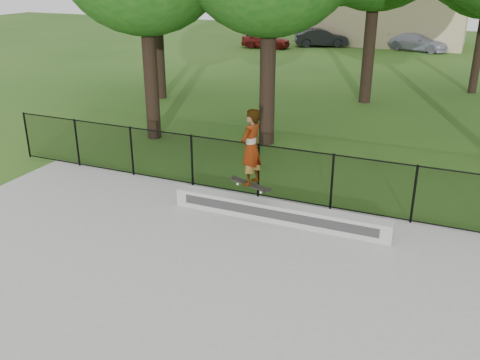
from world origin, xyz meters
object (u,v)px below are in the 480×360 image
(grind_ledge, at_px, (279,212))
(car_c, at_px, (418,42))
(skater_airborne, at_px, (251,148))
(car_b, at_px, (321,38))
(car_a, at_px, (266,40))

(grind_ledge, height_order, car_c, car_c)
(car_c, xyz_separation_m, skater_airborne, (-0.59, -30.61, 1.26))
(grind_ledge, distance_m, skater_airborne, 1.75)
(grind_ledge, bearing_deg, car_c, 90.17)
(grind_ledge, xyz_separation_m, skater_airborne, (-0.68, -0.16, 1.61))
(car_b, relative_size, car_c, 0.91)
(car_c, bearing_deg, car_b, 111.70)
(car_c, bearing_deg, car_a, 122.42)
(car_b, relative_size, skater_airborne, 1.80)
(grind_ledge, relative_size, car_a, 1.52)
(car_c, bearing_deg, grind_ledge, -163.78)
(car_a, height_order, car_c, car_c)
(car_a, xyz_separation_m, car_b, (3.60, 2.42, 0.05))
(car_a, height_order, car_b, car_b)
(car_b, bearing_deg, grind_ledge, 169.97)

